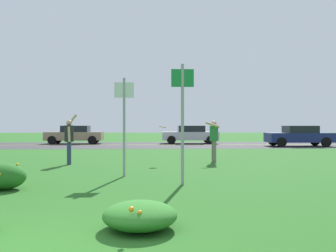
% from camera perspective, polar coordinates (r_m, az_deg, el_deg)
% --- Properties ---
extents(ground_plane, '(120.00, 120.00, 0.00)m').
position_cam_1_polar(ground_plane, '(16.24, -8.57, -5.12)').
color(ground_plane, '#26601E').
extents(highway_strip, '(120.00, 9.58, 0.01)m').
position_cam_1_polar(highway_strip, '(28.32, -5.95, -2.88)').
color(highway_strip, '#38383A').
rests_on(highway_strip, ground).
extents(highway_center_stripe, '(120.00, 0.16, 0.00)m').
position_cam_1_polar(highway_center_stripe, '(28.32, -5.95, -2.87)').
color(highway_center_stripe, yellow).
rests_on(highway_center_stripe, ground).
extents(daylily_clump_mid_center, '(1.03, 0.89, 0.60)m').
position_cam_1_polar(daylily_clump_mid_center, '(9.47, -23.73, -7.04)').
color(daylily_clump_mid_center, '#23661E').
rests_on(daylily_clump_mid_center, ground).
extents(daylily_clump_near_camera, '(1.07, 1.15, 0.42)m').
position_cam_1_polar(daylily_clump_near_camera, '(5.51, -4.28, -13.35)').
color(daylily_clump_near_camera, '#2D7526').
rests_on(daylily_clump_near_camera, ground).
extents(sign_post_near_path, '(0.56, 0.10, 2.85)m').
position_cam_1_polar(sign_post_near_path, '(10.93, -6.66, 1.34)').
color(sign_post_near_path, '#93969B').
rests_on(sign_post_near_path, ground).
extents(sign_post_by_roadside, '(0.56, 0.10, 3.00)m').
position_cam_1_polar(sign_post_by_roadside, '(9.34, 2.21, 2.08)').
color(sign_post_by_roadside, '#93969B').
rests_on(sign_post_by_roadside, ground).
extents(person_thrower_dark_shirt, '(0.44, 0.52, 1.91)m').
position_cam_1_polar(person_thrower_dark_shirt, '(14.63, -14.75, -1.72)').
color(person_thrower_dark_shirt, '#232328').
rests_on(person_thrower_dark_shirt, ground).
extents(person_catcher_green_shirt, '(0.57, 0.53, 1.66)m').
position_cam_1_polar(person_catcher_green_shirt, '(15.11, 6.96, -1.73)').
color(person_catcher_green_shirt, '#287038').
rests_on(person_catcher_green_shirt, ground).
extents(frisbee_orange, '(0.27, 0.27, 0.08)m').
position_cam_1_polar(frisbee_orange, '(14.55, -0.85, -0.15)').
color(frisbee_orange, orange).
extents(car_navy_leftmost, '(4.50, 2.00, 1.45)m').
position_cam_1_polar(car_navy_leftmost, '(28.08, 19.26, -1.41)').
color(car_navy_leftmost, navy).
rests_on(car_navy_leftmost, ground).
extents(car_silver_center_left, '(4.50, 2.00, 1.45)m').
position_cam_1_polar(car_silver_center_left, '(30.56, 3.39, -1.28)').
color(car_silver_center_left, '#B7BABF').
rests_on(car_silver_center_left, ground).
extents(car_tan_center_right, '(4.50, 2.00, 1.45)m').
position_cam_1_polar(car_tan_center_right, '(31.02, -13.96, -1.27)').
color(car_tan_center_right, '#937F60').
rests_on(car_tan_center_right, ground).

